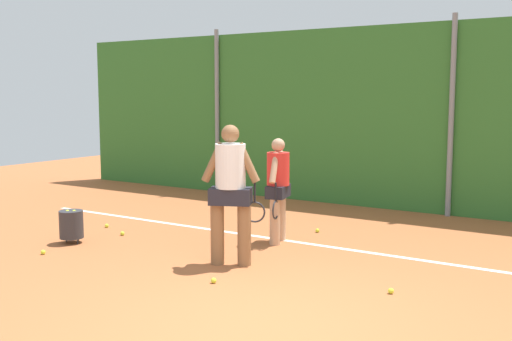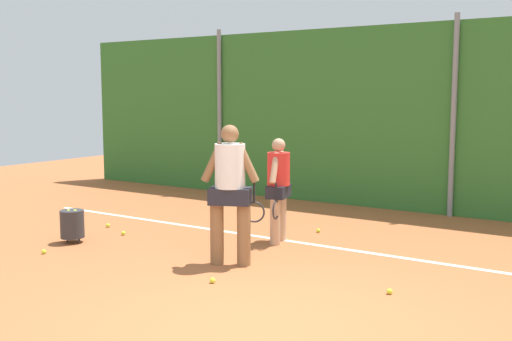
{
  "view_description": "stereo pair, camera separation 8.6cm",
  "coord_description": "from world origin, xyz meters",
  "px_view_note": "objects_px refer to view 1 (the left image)",
  "views": [
    {
      "loc": [
        3.04,
        -4.9,
        2.25
      ],
      "look_at": [
        -1.57,
        2.34,
        1.19
      ],
      "focal_mm": 43.18,
      "sensor_mm": 36.0,
      "label": 1
    },
    {
      "loc": [
        3.11,
        -4.86,
        2.25
      ],
      "look_at": [
        -1.57,
        2.34,
        1.19
      ],
      "focal_mm": 43.18,
      "sensor_mm": 36.0,
      "label": 2
    }
  ],
  "objects_px": {
    "ball_hopper": "(71,224)",
    "tennis_ball_4": "(107,226)",
    "tennis_ball_3": "(122,233)",
    "tennis_ball_6": "(43,252)",
    "player_midcourt": "(278,185)",
    "player_foreground_near": "(231,187)",
    "tennis_ball_8": "(214,281)",
    "tennis_ball_1": "(317,231)",
    "tennis_ball_0": "(391,291)"
  },
  "relations": [
    {
      "from": "ball_hopper",
      "to": "tennis_ball_4",
      "type": "distance_m",
      "value": 1.15
    },
    {
      "from": "tennis_ball_3",
      "to": "tennis_ball_6",
      "type": "distance_m",
      "value": 1.46
    },
    {
      "from": "ball_hopper",
      "to": "tennis_ball_3",
      "type": "height_order",
      "value": "ball_hopper"
    },
    {
      "from": "player_midcourt",
      "to": "tennis_ball_4",
      "type": "height_order",
      "value": "player_midcourt"
    },
    {
      "from": "player_midcourt",
      "to": "tennis_ball_4",
      "type": "relative_size",
      "value": 24.18
    },
    {
      "from": "player_foreground_near",
      "to": "tennis_ball_4",
      "type": "distance_m",
      "value": 3.33
    },
    {
      "from": "tennis_ball_4",
      "to": "tennis_ball_8",
      "type": "bearing_deg",
      "value": -24.28
    },
    {
      "from": "tennis_ball_1",
      "to": "tennis_ball_4",
      "type": "xyz_separation_m",
      "value": [
        -3.19,
        -1.59,
        0.0
      ]
    },
    {
      "from": "player_foreground_near",
      "to": "tennis_ball_6",
      "type": "height_order",
      "value": "player_foreground_near"
    },
    {
      "from": "tennis_ball_0",
      "to": "tennis_ball_8",
      "type": "height_order",
      "value": "same"
    },
    {
      "from": "ball_hopper",
      "to": "tennis_ball_6",
      "type": "relative_size",
      "value": 7.78
    },
    {
      "from": "tennis_ball_6",
      "to": "tennis_ball_0",
      "type": "bearing_deg",
      "value": 11.67
    },
    {
      "from": "player_midcourt",
      "to": "tennis_ball_0",
      "type": "height_order",
      "value": "player_midcourt"
    },
    {
      "from": "tennis_ball_4",
      "to": "player_foreground_near",
      "type": "bearing_deg",
      "value": -13.46
    },
    {
      "from": "ball_hopper",
      "to": "player_midcourt",
      "type": "bearing_deg",
      "value": 33.17
    },
    {
      "from": "tennis_ball_0",
      "to": "tennis_ball_6",
      "type": "xyz_separation_m",
      "value": [
        -4.76,
        -0.98,
        0.0
      ]
    },
    {
      "from": "tennis_ball_3",
      "to": "tennis_ball_4",
      "type": "relative_size",
      "value": 1.0
    },
    {
      "from": "player_foreground_near",
      "to": "tennis_ball_1",
      "type": "xyz_separation_m",
      "value": [
        0.1,
        2.33,
        -1.01
      ]
    },
    {
      "from": "tennis_ball_3",
      "to": "player_midcourt",
      "type": "bearing_deg",
      "value": 21.88
    },
    {
      "from": "tennis_ball_3",
      "to": "tennis_ball_4",
      "type": "xyz_separation_m",
      "value": [
        -0.65,
        0.28,
        0.0
      ]
    },
    {
      "from": "player_midcourt",
      "to": "tennis_ball_3",
      "type": "distance_m",
      "value": 2.67
    },
    {
      "from": "player_foreground_near",
      "to": "tennis_ball_1",
      "type": "distance_m",
      "value": 2.54
    },
    {
      "from": "tennis_ball_0",
      "to": "tennis_ball_1",
      "type": "relative_size",
      "value": 1.0
    },
    {
      "from": "ball_hopper",
      "to": "tennis_ball_8",
      "type": "xyz_separation_m",
      "value": [
        3.02,
        -0.46,
        -0.26
      ]
    },
    {
      "from": "tennis_ball_4",
      "to": "tennis_ball_3",
      "type": "bearing_deg",
      "value": -23.66
    },
    {
      "from": "player_midcourt",
      "to": "tennis_ball_6",
      "type": "height_order",
      "value": "player_midcourt"
    },
    {
      "from": "ball_hopper",
      "to": "tennis_ball_0",
      "type": "height_order",
      "value": "ball_hopper"
    },
    {
      "from": "player_midcourt",
      "to": "tennis_ball_1",
      "type": "relative_size",
      "value": 24.18
    },
    {
      "from": "player_foreground_near",
      "to": "tennis_ball_3",
      "type": "distance_m",
      "value": 2.68
    },
    {
      "from": "player_midcourt",
      "to": "tennis_ball_0",
      "type": "xyz_separation_m",
      "value": [
        2.32,
        -1.42,
        -0.86
      ]
    },
    {
      "from": "player_midcourt",
      "to": "tennis_ball_0",
      "type": "bearing_deg",
      "value": 45.39
    },
    {
      "from": "tennis_ball_1",
      "to": "player_midcourt",
      "type": "bearing_deg",
      "value": -102.31
    },
    {
      "from": "tennis_ball_0",
      "to": "tennis_ball_3",
      "type": "distance_m",
      "value": 4.69
    },
    {
      "from": "ball_hopper",
      "to": "tennis_ball_4",
      "type": "height_order",
      "value": "ball_hopper"
    },
    {
      "from": "player_midcourt",
      "to": "tennis_ball_0",
      "type": "distance_m",
      "value": 2.85
    },
    {
      "from": "player_midcourt",
      "to": "tennis_ball_3",
      "type": "xyz_separation_m",
      "value": [
        -2.34,
        -0.94,
        -0.86
      ]
    },
    {
      "from": "player_foreground_near",
      "to": "tennis_ball_3",
      "type": "relative_size",
      "value": 28.18
    },
    {
      "from": "player_midcourt",
      "to": "ball_hopper",
      "type": "distance_m",
      "value": 3.2
    },
    {
      "from": "ball_hopper",
      "to": "tennis_ball_4",
      "type": "relative_size",
      "value": 7.78
    },
    {
      "from": "tennis_ball_8",
      "to": "ball_hopper",
      "type": "bearing_deg",
      "value": 171.3
    },
    {
      "from": "tennis_ball_0",
      "to": "tennis_ball_1",
      "type": "bearing_deg",
      "value": 132.03
    },
    {
      "from": "tennis_ball_0",
      "to": "tennis_ball_3",
      "type": "xyz_separation_m",
      "value": [
        -4.67,
        0.48,
        0.0
      ]
    },
    {
      "from": "player_midcourt",
      "to": "tennis_ball_0",
      "type": "relative_size",
      "value": 24.18
    },
    {
      "from": "player_midcourt",
      "to": "ball_hopper",
      "type": "height_order",
      "value": "player_midcourt"
    },
    {
      "from": "tennis_ball_8",
      "to": "tennis_ball_3",
      "type": "bearing_deg",
      "value": 155.57
    },
    {
      "from": "tennis_ball_6",
      "to": "player_foreground_near",
      "type": "bearing_deg",
      "value": 21.59
    },
    {
      "from": "tennis_ball_4",
      "to": "tennis_ball_6",
      "type": "height_order",
      "value": "same"
    },
    {
      "from": "tennis_ball_4",
      "to": "tennis_ball_8",
      "type": "xyz_separation_m",
      "value": [
        3.38,
        -1.52,
        0.0
      ]
    },
    {
      "from": "tennis_ball_0",
      "to": "tennis_ball_4",
      "type": "relative_size",
      "value": 1.0
    },
    {
      "from": "tennis_ball_0",
      "to": "tennis_ball_6",
      "type": "relative_size",
      "value": 1.0
    }
  ]
}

